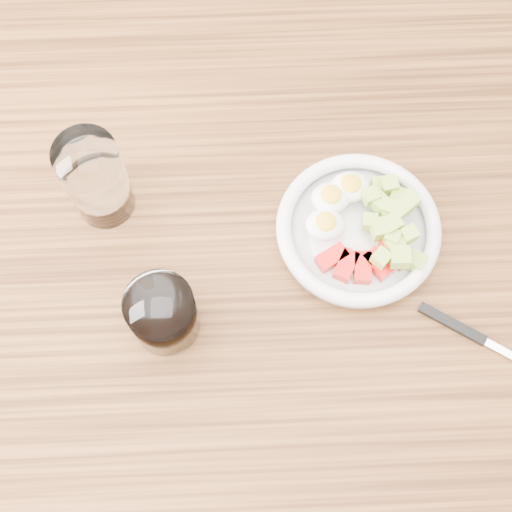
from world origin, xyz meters
The scene contains 6 objects.
ground centered at (0.00, 0.00, 0.00)m, with size 4.00×4.00×0.00m, color brown.
dining_table centered at (0.00, 0.00, 0.67)m, with size 1.50×0.90×0.77m.
bowl centered at (0.12, 0.05, 0.79)m, with size 0.20×0.20×0.05m.
fork centered at (0.24, -0.09, 0.77)m, with size 0.15×0.11×0.01m.
water_glass centered at (-0.19, 0.10, 0.83)m, with size 0.07×0.07×0.13m, color white.
coffee_glass centered at (-0.12, -0.06, 0.81)m, with size 0.08×0.08×0.09m.
Camera 1 is at (-0.02, -0.28, 1.58)m, focal length 50.00 mm.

